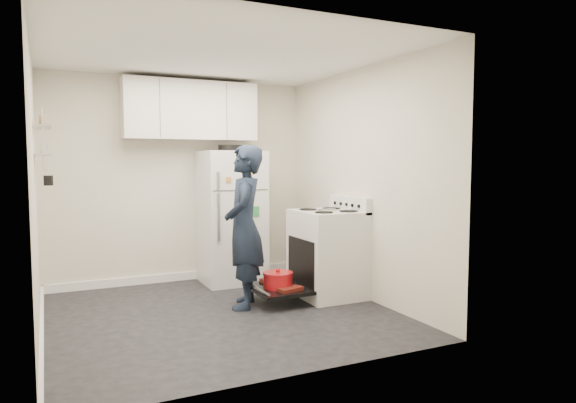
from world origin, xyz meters
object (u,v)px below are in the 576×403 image
open_oven_door (278,284)px  refrigerator (231,216)px  person (244,227)px  electric_range (327,254)px

open_oven_door → refrigerator: refrigerator is taller
open_oven_door → refrigerator: 1.27m
person → electric_range: bearing=114.6°
electric_range → person: (-0.96, 0.00, 0.36)m
electric_range → refrigerator: bearing=123.4°
electric_range → open_oven_door: (-0.59, -0.00, -0.27)m
refrigerator → person: size_ratio=1.02×
electric_range → person: 1.03m
refrigerator → person: 1.12m
electric_range → refrigerator: (-0.72, 1.10, 0.35)m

